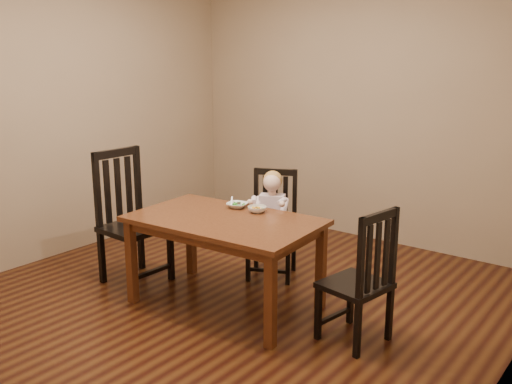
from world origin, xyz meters
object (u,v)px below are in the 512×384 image
Objects in this scene: dining_table at (225,229)px; toddler at (272,213)px; chair_child at (273,226)px; bowl_peas at (237,205)px; chair_right at (361,280)px; bowl_veg at (257,209)px; chair_left at (130,219)px.

toddler reaches higher than dining_table.
dining_table is at bearing 71.32° from chair_child.
bowl_peas is (-0.02, -0.45, 0.28)m from chair_child.
bowl_veg is (-0.99, 0.17, 0.27)m from chair_right.
chair_right is (2.05, 0.20, -0.09)m from chair_left.
dining_table is at bearing 105.71° from chair_right.
toddler is (-1.15, 0.59, 0.12)m from chair_right.
chair_left is at bearing 105.68° from chair_right.
chair_child is at bearing -90.00° from toddler.
chair_left is 0.95m from bowl_peas.
chair_right is (1.17, -0.63, 0.01)m from chair_child.
bowl_veg is (0.21, -0.01, 0.00)m from bowl_peas.
dining_table is 9.00× the size of bowl_peas.
dining_table is 0.97m from chair_left.
dining_table is at bearing 70.09° from toddler.
bowl_veg is (0.16, -0.42, 0.16)m from toddler.
bowl_peas is (-1.20, 0.18, 0.27)m from chair_right.
chair_left reaches higher than toddler.
dining_table is 1.11m from chair_right.
chair_left reaches higher than bowl_veg.
chair_left is 2.30× the size of toddler.
chair_child is 0.53m from bowl_peas.
chair_child is 1.89× the size of toddler.
dining_table is at bearing -69.23° from bowl_peas.
chair_child is 0.82× the size of chair_left.
chair_left is 7.65× the size of bowl_veg.
chair_child is 0.57m from bowl_veg.
chair_child is 0.98× the size of chair_right.
chair_right is at bearing -8.33° from bowl_peas.
chair_left is at bearing 18.32° from chair_child.
toddler is (-0.06, 0.70, -0.05)m from dining_table.
bowl_peas is at bearing 178.01° from bowl_veg.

